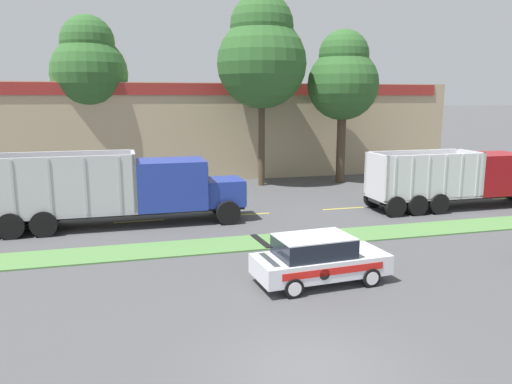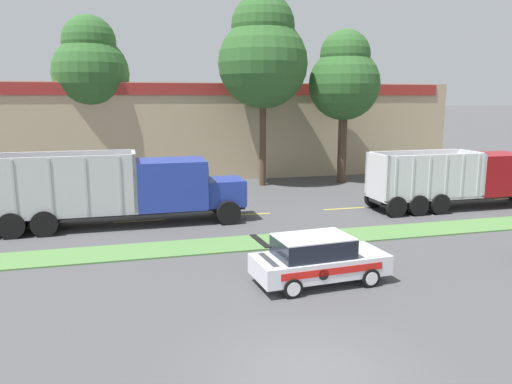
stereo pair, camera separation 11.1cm
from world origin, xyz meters
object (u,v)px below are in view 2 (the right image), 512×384
Objects in this scene: dump_truck_lead at (137,191)px; rally_car at (318,259)px; traffic_cone at (384,259)px; dump_truck_mid at (476,179)px.

rally_car is (5.38, -9.31, -0.80)m from dump_truck_lead.
dump_truck_lead is 11.90m from traffic_cone.
rally_car is at bearing -146.02° from dump_truck_mid.
rally_car is 2.98m from traffic_cone.
traffic_cone is at bearing 15.63° from rally_car.
dump_truck_mid is at bearing 38.22° from traffic_cone.
traffic_cone is (-9.82, -7.73, -1.22)m from dump_truck_mid.
rally_car is 7.34× the size of traffic_cone.
dump_truck_lead is at bearing 177.49° from dump_truck_mid.
dump_truck_mid is 15.26m from rally_car.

